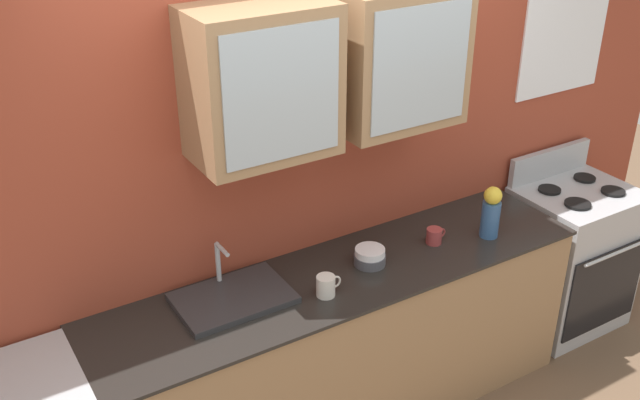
{
  "coord_description": "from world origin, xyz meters",
  "views": [
    {
      "loc": [
        -1.7,
        -2.54,
        2.92
      ],
      "look_at": [
        -0.14,
        0.0,
        1.36
      ],
      "focal_mm": 41.59,
      "sensor_mm": 36.0,
      "label": 1
    }
  ],
  "objects_px": {
    "stove_range": "(569,256)",
    "sink_faucet": "(233,297)",
    "bowl_stack": "(370,256)",
    "cup_near_sink": "(326,286)",
    "cup_near_bowls": "(434,236)",
    "vase": "(491,212)"
  },
  "relations": [
    {
      "from": "vase",
      "to": "cup_near_bowls",
      "type": "distance_m",
      "value": 0.33
    },
    {
      "from": "cup_near_sink",
      "to": "cup_near_bowls",
      "type": "distance_m",
      "value": 0.74
    },
    {
      "from": "stove_range",
      "to": "sink_faucet",
      "type": "xyz_separation_m",
      "value": [
        -2.25,
        0.08,
        0.47
      ]
    },
    {
      "from": "stove_range",
      "to": "cup_near_bowls",
      "type": "xyz_separation_m",
      "value": [
        -1.12,
        0.0,
        0.49
      ]
    },
    {
      "from": "stove_range",
      "to": "bowl_stack",
      "type": "bearing_deg",
      "value": 179.67
    },
    {
      "from": "sink_faucet",
      "to": "cup_near_bowls",
      "type": "xyz_separation_m",
      "value": [
        1.13,
        -0.08,
        0.02
      ]
    },
    {
      "from": "vase",
      "to": "cup_near_bowls",
      "type": "bearing_deg",
      "value": 161.77
    },
    {
      "from": "bowl_stack",
      "to": "cup_near_sink",
      "type": "relative_size",
      "value": 1.25
    },
    {
      "from": "cup_near_sink",
      "to": "cup_near_bowls",
      "type": "bearing_deg",
      "value": 8.54
    },
    {
      "from": "sink_faucet",
      "to": "bowl_stack",
      "type": "relative_size",
      "value": 3.29
    },
    {
      "from": "stove_range",
      "to": "sink_faucet",
      "type": "height_order",
      "value": "sink_faucet"
    },
    {
      "from": "sink_faucet",
      "to": "bowl_stack",
      "type": "xyz_separation_m",
      "value": [
        0.72,
        -0.07,
        0.02
      ]
    },
    {
      "from": "cup_near_bowls",
      "to": "cup_near_sink",
      "type": "bearing_deg",
      "value": -171.46
    },
    {
      "from": "vase",
      "to": "sink_faucet",
      "type": "bearing_deg",
      "value": 172.92
    },
    {
      "from": "sink_faucet",
      "to": "vase",
      "type": "relative_size",
      "value": 1.83
    },
    {
      "from": "bowl_stack",
      "to": "cup_near_sink",
      "type": "bearing_deg",
      "value": -160.55
    },
    {
      "from": "bowl_stack",
      "to": "cup_near_sink",
      "type": "distance_m",
      "value": 0.35
    },
    {
      "from": "bowl_stack",
      "to": "cup_near_bowls",
      "type": "bearing_deg",
      "value": -0.82
    },
    {
      "from": "sink_faucet",
      "to": "cup_near_sink",
      "type": "relative_size",
      "value": 4.12
    },
    {
      "from": "vase",
      "to": "cup_near_sink",
      "type": "xyz_separation_m",
      "value": [
        -1.03,
        -0.01,
        -0.09
      ]
    },
    {
      "from": "cup_near_sink",
      "to": "cup_near_bowls",
      "type": "relative_size",
      "value": 1.1
    },
    {
      "from": "sink_faucet",
      "to": "cup_near_sink",
      "type": "xyz_separation_m",
      "value": [
        0.39,
        -0.19,
        0.03
      ]
    }
  ]
}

